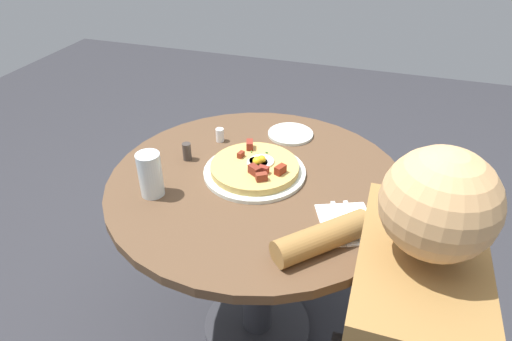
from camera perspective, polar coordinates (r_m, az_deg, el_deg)
ground_plane at (r=1.84m, az=0.14°, el=-19.65°), size 6.00×6.00×0.00m
dining_table at (r=1.44m, az=0.17°, el=-6.55°), size 0.91×0.91×0.71m
pizza_plate at (r=1.35m, az=-0.18°, el=-0.18°), size 0.32×0.32×0.01m
breakfast_pizza at (r=1.34m, az=-0.11°, el=0.49°), size 0.27×0.27×0.05m
bread_plate at (r=1.57m, az=4.51°, el=4.77°), size 0.16×0.16×0.01m
napkin at (r=1.19m, az=11.74°, el=-6.78°), size 0.21×0.20×0.00m
fork at (r=1.18m, az=10.92°, el=-6.68°), size 0.17×0.08×0.00m
knife at (r=1.19m, az=12.60°, el=-6.55°), size 0.17×0.08×0.00m
water_glass at (r=1.27m, az=-13.59°, el=-0.51°), size 0.07×0.07×0.13m
salt_shaker at (r=1.53m, az=-4.73°, el=4.63°), size 0.03×0.03×0.05m
pepper_shaker at (r=1.43m, az=-8.97°, el=2.46°), size 0.03×0.03×0.06m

